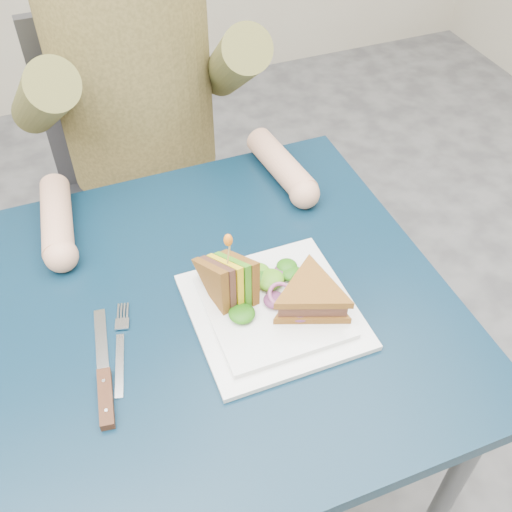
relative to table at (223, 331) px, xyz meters
name	(u,v)px	position (x,y,z in m)	size (l,w,h in m)	color
ground	(233,487)	(0.00, 0.00, -0.65)	(4.00, 4.00, 0.00)	#4E4E50
table	(223,331)	(0.00, 0.00, 0.00)	(0.75, 0.75, 0.73)	black
chair	(142,167)	(0.00, 0.67, -0.11)	(0.42, 0.40, 0.93)	#47474C
diner	(130,52)	(0.00, 0.55, 0.26)	(0.54, 0.59, 0.74)	brown
plate	(273,310)	(0.07, -0.05, 0.09)	(0.26, 0.26, 0.02)	white
sandwich_flat	(311,297)	(0.13, -0.08, 0.12)	(0.18, 0.18, 0.05)	brown
sandwich_upright	(230,281)	(0.01, -0.01, 0.13)	(0.09, 0.14, 0.14)	brown
fork	(121,350)	(-0.18, -0.04, 0.08)	(0.06, 0.18, 0.01)	silver
knife	(105,387)	(-0.21, -0.10, 0.09)	(0.05, 0.22, 0.02)	silver
toothpick	(229,253)	(0.01, -0.01, 0.20)	(0.00, 0.00, 0.06)	tan
toothpick_frill	(228,240)	(0.01, -0.01, 0.23)	(0.01, 0.01, 0.02)	orange
lettuce_spill	(274,296)	(0.08, -0.04, 0.11)	(0.15, 0.13, 0.02)	#337A14
onion_ring	(281,294)	(0.09, -0.05, 0.11)	(0.04, 0.04, 0.01)	#9E4C7A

